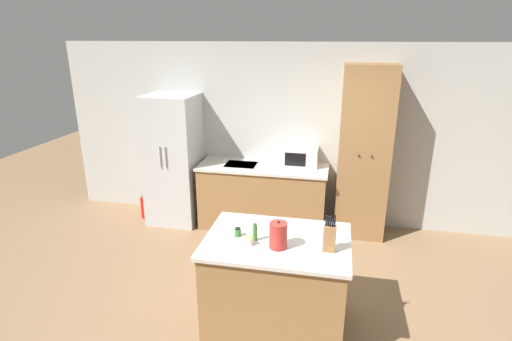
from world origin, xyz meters
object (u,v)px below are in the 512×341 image
(spice_bottle_short_red, at_px, (250,241))
(spice_bottle_amber_oil, at_px, (255,233))
(microwave, at_px, (301,156))
(kettle, at_px, (278,235))
(fire_extinguisher, at_px, (145,207))
(spice_bottle_tall_dark, at_px, (238,232))
(refrigerator, at_px, (174,160))
(knife_block, at_px, (329,238))
(pantry_cabinet, at_px, (364,154))

(spice_bottle_short_red, height_order, spice_bottle_amber_oil, spice_bottle_amber_oil)
(microwave, relative_size, spice_bottle_amber_oil, 2.82)
(microwave, height_order, kettle, microwave)
(microwave, relative_size, fire_extinguisher, 1.24)
(microwave, bearing_deg, fire_extinguisher, -174.36)
(spice_bottle_tall_dark, bearing_deg, spice_bottle_amber_oil, -15.96)
(refrigerator, relative_size, spice_bottle_amber_oil, 11.12)
(knife_block, bearing_deg, fire_extinguisher, 143.24)
(refrigerator, height_order, kettle, refrigerator)
(refrigerator, relative_size, kettle, 7.33)
(microwave, relative_size, knife_block, 1.40)
(pantry_cabinet, xyz_separation_m, spice_bottle_tall_dark, (-1.21, -2.16, -0.20))
(knife_block, height_order, spice_bottle_short_red, knife_block)
(spice_bottle_short_red, relative_size, spice_bottle_amber_oil, 0.50)
(microwave, xyz_separation_m, knife_block, (0.48, -2.34, -0.00))
(knife_block, distance_m, fire_extinguisher, 3.63)
(refrigerator, bearing_deg, spice_bottle_amber_oil, -51.83)
(microwave, xyz_separation_m, kettle, (0.04, -2.36, -0.01))
(spice_bottle_amber_oil, height_order, kettle, kettle)
(spice_bottle_amber_oil, relative_size, kettle, 0.66)
(spice_bottle_amber_oil, bearing_deg, microwave, 85.53)
(microwave, xyz_separation_m, spice_bottle_tall_dark, (-0.35, -2.23, -0.09))
(spice_bottle_tall_dark, distance_m, spice_bottle_amber_oil, 0.18)
(spice_bottle_short_red, xyz_separation_m, fire_extinguisher, (-2.14, 2.14, -0.80))
(spice_bottle_tall_dark, height_order, kettle, kettle)
(knife_block, distance_m, spice_bottle_tall_dark, 0.84)
(knife_block, bearing_deg, refrigerator, 136.87)
(fire_extinguisher, bearing_deg, pantry_cabinet, 2.89)
(spice_bottle_short_red, bearing_deg, kettle, 2.70)
(refrigerator, xyz_separation_m, spice_bottle_tall_dark, (1.50, -2.07, 0.03))
(pantry_cabinet, relative_size, spice_bottle_amber_oil, 13.81)
(refrigerator, height_order, spice_bottle_short_red, refrigerator)
(spice_bottle_tall_dark, bearing_deg, fire_extinguisher, 134.84)
(spice_bottle_short_red, height_order, fire_extinguisher, spice_bottle_short_red)
(microwave, bearing_deg, spice_bottle_tall_dark, -98.93)
(pantry_cabinet, relative_size, spice_bottle_tall_dark, 27.85)
(spice_bottle_amber_oil, xyz_separation_m, kettle, (0.22, -0.08, 0.04))
(spice_bottle_tall_dark, distance_m, fire_extinguisher, 2.94)
(spice_bottle_tall_dark, bearing_deg, refrigerator, 125.81)
(knife_block, xyz_separation_m, spice_bottle_tall_dark, (-0.83, 0.10, -0.09))
(fire_extinguisher, bearing_deg, refrigerator, 8.09)
(microwave, distance_m, spice_bottle_amber_oil, 2.29)
(knife_block, height_order, fire_extinguisher, knife_block)
(pantry_cabinet, relative_size, knife_block, 6.85)
(spice_bottle_short_red, distance_m, spice_bottle_amber_oil, 0.10)
(refrigerator, height_order, fire_extinguisher, refrigerator)
(pantry_cabinet, bearing_deg, spice_bottle_tall_dark, -119.12)
(spice_bottle_tall_dark, bearing_deg, spice_bottle_short_red, -43.74)
(spice_bottle_tall_dark, xyz_separation_m, kettle, (0.39, -0.13, 0.08))
(refrigerator, xyz_separation_m, spice_bottle_amber_oil, (1.67, -2.12, 0.07))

